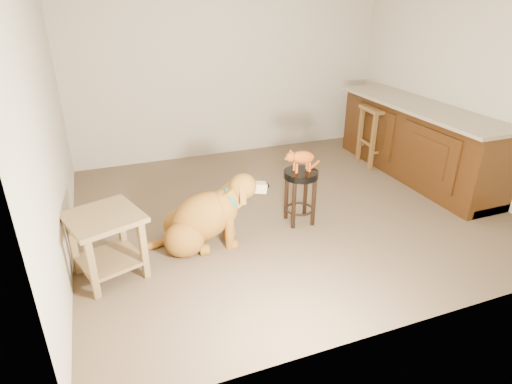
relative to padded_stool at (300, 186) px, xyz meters
name	(u,v)px	position (x,y,z in m)	size (l,w,h in m)	color
floor	(287,208)	(0.01, 0.31, -0.41)	(4.50, 4.00, 0.01)	brown
room_shell	(293,53)	(0.01, 0.31, 1.27)	(4.54, 4.04, 2.62)	#BCB097
cabinet_run	(416,143)	(1.96, 0.61, 0.03)	(0.70, 2.56, 0.94)	#3F220B
padded_stool	(300,186)	(0.00, 0.00, 0.00)	(0.35, 0.35, 0.58)	black
wood_stool	(378,135)	(1.73, 1.12, 0.01)	(0.48, 0.48, 0.81)	brown
side_table	(106,236)	(-1.91, -0.27, -0.03)	(0.71, 0.71, 0.58)	brown
golden_retriever	(203,219)	(-1.05, -0.09, -0.13)	(1.17, 0.64, 0.75)	brown
tabby_kitten	(301,158)	(-0.01, 0.00, 0.31)	(0.42, 0.14, 0.26)	#A24010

